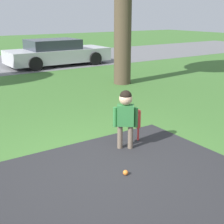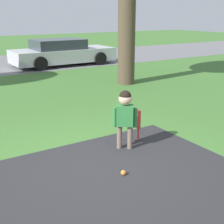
{
  "view_description": "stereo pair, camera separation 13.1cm",
  "coord_description": "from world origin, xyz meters",
  "px_view_note": "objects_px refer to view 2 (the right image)",
  "views": [
    {
      "loc": [
        -2.12,
        -3.56,
        2.18
      ],
      "look_at": [
        0.75,
        0.76,
        0.54
      ],
      "focal_mm": 50.0,
      "sensor_mm": 36.0,
      "label": 1
    },
    {
      "loc": [
        -2.01,
        -3.63,
        2.18
      ],
      "look_at": [
        0.75,
        0.76,
        0.54
      ],
      "focal_mm": 50.0,
      "sensor_mm": 36.0,
      "label": 2
    }
  ],
  "objects_px": {
    "child": "(125,112)",
    "parked_car": "(62,53)",
    "baseball_bat": "(139,121)",
    "sports_ball": "(123,173)"
  },
  "relations": [
    {
      "from": "child",
      "to": "parked_car",
      "type": "xyz_separation_m",
      "value": [
        2.74,
        8.88,
        -0.11
      ]
    },
    {
      "from": "baseball_bat",
      "to": "parked_car",
      "type": "xyz_separation_m",
      "value": [
        2.34,
        8.73,
        0.16
      ]
    },
    {
      "from": "parked_car",
      "to": "sports_ball",
      "type": "bearing_deg",
      "value": -108.62
    },
    {
      "from": "baseball_bat",
      "to": "parked_car",
      "type": "distance_m",
      "value": 9.04
    },
    {
      "from": "child",
      "to": "baseball_bat",
      "type": "relative_size",
      "value": 1.74
    },
    {
      "from": "child",
      "to": "baseball_bat",
      "type": "distance_m",
      "value": 0.51
    },
    {
      "from": "child",
      "to": "parked_car",
      "type": "height_order",
      "value": "parked_car"
    },
    {
      "from": "sports_ball",
      "to": "baseball_bat",
      "type": "bearing_deg",
      "value": 44.03
    },
    {
      "from": "parked_car",
      "to": "child",
      "type": "bearing_deg",
      "value": -106.98
    },
    {
      "from": "child",
      "to": "sports_ball",
      "type": "distance_m",
      "value": 1.11
    }
  ]
}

